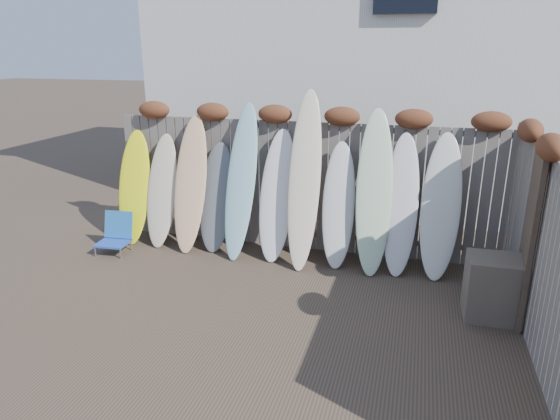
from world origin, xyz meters
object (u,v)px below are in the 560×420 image
(wooden_crate, at_px, (494,288))
(surfboard_0, at_px, (134,187))
(beach_chair, at_px, (116,234))
(lattice_panel, at_px, (527,230))

(wooden_crate, relative_size, surfboard_0, 0.40)
(beach_chair, xyz_separation_m, wooden_crate, (5.41, -0.58, 0.09))
(wooden_crate, xyz_separation_m, surfboard_0, (-5.35, 1.12, 0.52))
(beach_chair, distance_m, surfboard_0, 0.82)
(beach_chair, distance_m, wooden_crate, 5.44)
(lattice_panel, xyz_separation_m, surfboard_0, (-5.67, 0.79, -0.11))
(beach_chair, distance_m, lattice_panel, 5.78)
(lattice_panel, height_order, surfboard_0, lattice_panel)
(lattice_panel, bearing_deg, surfboard_0, 177.91)
(surfboard_0, bearing_deg, lattice_panel, -13.09)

